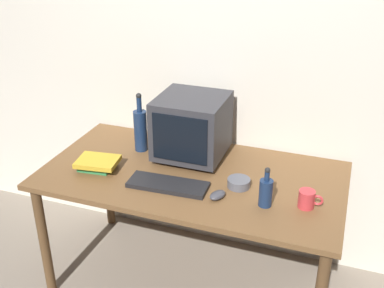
{
  "coord_description": "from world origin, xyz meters",
  "views": [
    {
      "loc": [
        0.76,
        -2.11,
        2.05
      ],
      "look_at": [
        0.0,
        0.0,
        0.94
      ],
      "focal_mm": 43.99,
      "sensor_mm": 36.0,
      "label": 1
    }
  ],
  "objects_px": {
    "keyboard": "(168,185)",
    "bottle_short": "(266,192)",
    "book_stack": "(97,163)",
    "mug": "(307,199)",
    "crt_monitor": "(192,127)",
    "computer_mouse": "(217,195)",
    "cd_spindle": "(239,183)",
    "bottle_tall": "(140,129)"
  },
  "relations": [
    {
      "from": "mug",
      "to": "crt_monitor",
      "type": "bearing_deg",
      "value": 156.53
    },
    {
      "from": "crt_monitor",
      "to": "book_stack",
      "type": "xyz_separation_m",
      "value": [
        -0.45,
        -0.31,
        -0.16
      ]
    },
    {
      "from": "computer_mouse",
      "to": "bottle_short",
      "type": "relative_size",
      "value": 0.48
    },
    {
      "from": "bottle_tall",
      "to": "mug",
      "type": "xyz_separation_m",
      "value": [
        1.02,
        -0.29,
        -0.09
      ]
    },
    {
      "from": "keyboard",
      "to": "bottle_short",
      "type": "bearing_deg",
      "value": -2.63
    },
    {
      "from": "crt_monitor",
      "to": "cd_spindle",
      "type": "relative_size",
      "value": 3.24
    },
    {
      "from": "mug",
      "to": "book_stack",
      "type": "bearing_deg",
      "value": -179.62
    },
    {
      "from": "keyboard",
      "to": "computer_mouse",
      "type": "bearing_deg",
      "value": -6.51
    },
    {
      "from": "crt_monitor",
      "to": "keyboard",
      "type": "distance_m",
      "value": 0.4
    },
    {
      "from": "keyboard",
      "to": "mug",
      "type": "distance_m",
      "value": 0.71
    },
    {
      "from": "keyboard",
      "to": "bottle_short",
      "type": "height_order",
      "value": "bottle_short"
    },
    {
      "from": "crt_monitor",
      "to": "computer_mouse",
      "type": "xyz_separation_m",
      "value": [
        0.27,
        -0.38,
        -0.17
      ]
    },
    {
      "from": "computer_mouse",
      "to": "book_stack",
      "type": "xyz_separation_m",
      "value": [
        -0.72,
        0.06,
        0.02
      ]
    },
    {
      "from": "computer_mouse",
      "to": "bottle_short",
      "type": "bearing_deg",
      "value": 27.22
    },
    {
      "from": "bottle_tall",
      "to": "crt_monitor",
      "type": "bearing_deg",
      "value": 2.75
    },
    {
      "from": "bottle_tall",
      "to": "bottle_short",
      "type": "xyz_separation_m",
      "value": [
        0.83,
        -0.34,
        -0.06
      ]
    },
    {
      "from": "keyboard",
      "to": "cd_spindle",
      "type": "xyz_separation_m",
      "value": [
        0.35,
        0.13,
        0.01
      ]
    },
    {
      "from": "mug",
      "to": "bottle_tall",
      "type": "bearing_deg",
      "value": 164.14
    },
    {
      "from": "bottle_tall",
      "to": "mug",
      "type": "distance_m",
      "value": 1.07
    },
    {
      "from": "crt_monitor",
      "to": "cd_spindle",
      "type": "height_order",
      "value": "crt_monitor"
    },
    {
      "from": "computer_mouse",
      "to": "crt_monitor",
      "type": "bearing_deg",
      "value": 148.56
    },
    {
      "from": "bottle_short",
      "to": "book_stack",
      "type": "distance_m",
      "value": 0.96
    },
    {
      "from": "crt_monitor",
      "to": "mug",
      "type": "height_order",
      "value": "crt_monitor"
    },
    {
      "from": "keyboard",
      "to": "book_stack",
      "type": "distance_m",
      "value": 0.45
    },
    {
      "from": "keyboard",
      "to": "bottle_short",
      "type": "xyz_separation_m",
      "value": [
        0.51,
        0.0,
        0.07
      ]
    },
    {
      "from": "bottle_tall",
      "to": "bottle_short",
      "type": "distance_m",
      "value": 0.9
    },
    {
      "from": "book_stack",
      "to": "mug",
      "type": "height_order",
      "value": "mug"
    },
    {
      "from": "book_stack",
      "to": "bottle_short",
      "type": "bearing_deg",
      "value": -2.68
    },
    {
      "from": "bottle_short",
      "to": "mug",
      "type": "relative_size",
      "value": 1.75
    },
    {
      "from": "book_stack",
      "to": "bottle_tall",
      "type": "bearing_deg",
      "value": 66.47
    },
    {
      "from": "keyboard",
      "to": "cd_spindle",
      "type": "relative_size",
      "value": 3.5
    },
    {
      "from": "computer_mouse",
      "to": "book_stack",
      "type": "bearing_deg",
      "value": -162.43
    },
    {
      "from": "book_stack",
      "to": "cd_spindle",
      "type": "height_order",
      "value": "book_stack"
    },
    {
      "from": "book_stack",
      "to": "mug",
      "type": "distance_m",
      "value": 1.15
    },
    {
      "from": "cd_spindle",
      "to": "bottle_short",
      "type": "bearing_deg",
      "value": -37.24
    },
    {
      "from": "bottle_short",
      "to": "cd_spindle",
      "type": "xyz_separation_m",
      "value": [
        -0.17,
        0.13,
        -0.06
      ]
    },
    {
      "from": "mug",
      "to": "cd_spindle",
      "type": "relative_size",
      "value": 1.0
    },
    {
      "from": "crt_monitor",
      "to": "keyboard",
      "type": "relative_size",
      "value": 0.93
    },
    {
      "from": "computer_mouse",
      "to": "mug",
      "type": "height_order",
      "value": "mug"
    },
    {
      "from": "bottle_tall",
      "to": "cd_spindle",
      "type": "relative_size",
      "value": 3.01
    },
    {
      "from": "computer_mouse",
      "to": "cd_spindle",
      "type": "bearing_deg",
      "value": 86.22
    },
    {
      "from": "computer_mouse",
      "to": "bottle_short",
      "type": "xyz_separation_m",
      "value": [
        0.24,
        0.02,
        0.06
      ]
    }
  ]
}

